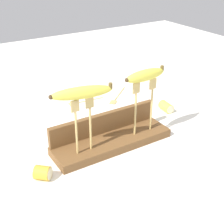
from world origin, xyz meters
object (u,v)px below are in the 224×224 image
object	(u,v)px
banana_chunk_near	(166,107)
banana_raised_left	(82,93)
banana_raised_right	(145,75)
fork_stand_left	(83,121)
fork_fallen_far	(81,102)
fork_stand_right	(144,102)
fork_fallen_near	(117,97)
banana_chunk_far	(43,173)

from	to	relation	value
banana_chunk_near	banana_raised_left	bearing A→B (deg)	-164.67
banana_raised_left	banana_raised_right	xyz separation A→B (m)	(0.23, -0.00, 0.01)
banana_raised_left	banana_chunk_near	bearing A→B (deg)	15.33
fork_stand_left	fork_fallen_far	distance (m)	0.44
fork_stand_left	fork_stand_right	bearing A→B (deg)	0.00
fork_stand_right	fork_fallen_near	xyz separation A→B (m)	(0.11, 0.34, -0.14)
banana_chunk_near	banana_raised_right	bearing A→B (deg)	-150.31
fork_stand_right	banana_raised_right	bearing A→B (deg)	-177.38
banana_raised_left	fork_stand_right	bearing A→B (deg)	-0.00
fork_fallen_near	fork_stand_right	bearing A→B (deg)	-107.90
fork_fallen_far	banana_chunk_near	bearing A→B (deg)	-44.94
banana_chunk_far	fork_fallen_near	bearing A→B (deg)	36.65
banana_raised_right	fork_fallen_far	size ratio (longest dim) A/B	0.99
banana_chunk_near	banana_chunk_far	bearing A→B (deg)	-166.02
fork_stand_right	banana_raised_right	xyz separation A→B (m)	(-0.00, -0.00, 0.10)
banana_raised_left	fork_fallen_near	distance (m)	0.53
fork_stand_right	banana_raised_right	world-z (taller)	banana_raised_right
fork_stand_left	banana_chunk_far	distance (m)	0.19
fork_stand_left	fork_fallen_far	xyz separation A→B (m)	(0.18, 0.38, -0.14)
banana_raised_left	banana_chunk_near	distance (m)	0.51
fork_stand_right	banana_chunk_far	world-z (taller)	fork_stand_right
fork_stand_left	banana_chunk_near	size ratio (longest dim) A/B	2.83
fork_fallen_near	banana_raised_right	bearing A→B (deg)	-107.91
banana_raised_right	fork_stand_right	bearing A→B (deg)	2.62
fork_fallen_far	banana_chunk_near	size ratio (longest dim) A/B	2.49
banana_chunk_near	fork_stand_left	bearing A→B (deg)	-164.67
fork_fallen_near	banana_chunk_near	xyz separation A→B (m)	(0.10, -0.22, 0.02)
fork_stand_left	banana_chunk_near	distance (m)	0.47
banana_raised_right	fork_fallen_near	size ratio (longest dim) A/B	1.00
banana_chunk_near	banana_chunk_far	size ratio (longest dim) A/B	1.05
fork_stand_left	banana_chunk_far	xyz separation A→B (m)	(-0.15, -0.03, -0.12)
fork_fallen_far	banana_chunk_near	world-z (taller)	banana_chunk_near
fork_stand_right	fork_fallen_far	xyz separation A→B (m)	(-0.05, 0.38, -0.14)
fork_stand_left	banana_raised_left	bearing A→B (deg)	167.70
banana_chunk_far	fork_fallen_far	bearing A→B (deg)	50.71
fork_stand_right	fork_fallen_far	size ratio (longest dim) A/B	1.18
fork_fallen_near	fork_fallen_far	xyz separation A→B (m)	(-0.16, 0.04, 0.00)
banana_raised_left	fork_fallen_far	world-z (taller)	banana_raised_left
fork_stand_right	banana_raised_right	size ratio (longest dim) A/B	1.20
banana_raised_right	fork_fallen_near	distance (m)	0.43
banana_raised_right	fork_stand_left	bearing A→B (deg)	180.00
banana_chunk_near	banana_chunk_far	xyz separation A→B (m)	(-0.59, -0.15, 0.00)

